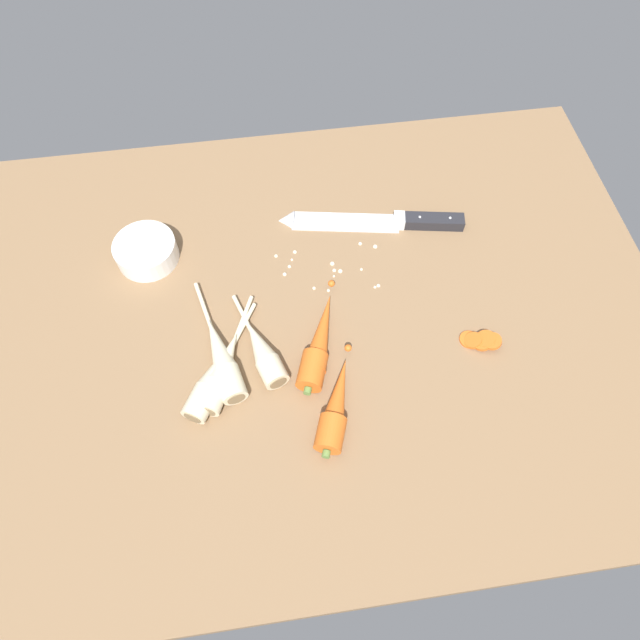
# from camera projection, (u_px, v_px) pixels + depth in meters

# --- Properties ---
(ground_plane) EXTENTS (1.20, 0.90, 0.04)m
(ground_plane) POSITION_uv_depth(u_px,v_px,m) (318.00, 320.00, 0.97)
(ground_plane) COLOR brown
(chefs_knife) EXTENTS (0.35, 0.09, 0.04)m
(chefs_knife) POSITION_uv_depth(u_px,v_px,m) (368.00, 221.00, 1.05)
(chefs_knife) COLOR silver
(chefs_knife) RESTS_ON ground_plane
(whole_carrot) EXTENTS (0.09, 0.20, 0.04)m
(whole_carrot) POSITION_uv_depth(u_px,v_px,m) (318.00, 343.00, 0.90)
(whole_carrot) COLOR #D6601E
(whole_carrot) RESTS_ON ground_plane
(whole_carrot_second) EXTENTS (0.09, 0.18, 0.04)m
(whole_carrot_second) POSITION_uv_depth(u_px,v_px,m) (336.00, 407.00, 0.85)
(whole_carrot_second) COLOR #D6601E
(whole_carrot_second) RESTS_ON ground_plane
(parsnip_front) EXTENTS (0.10, 0.21, 0.04)m
(parsnip_front) POSITION_uv_depth(u_px,v_px,m) (222.00, 371.00, 0.88)
(parsnip_front) COLOR beige
(parsnip_front) RESTS_ON ground_plane
(parsnip_mid_left) EXTENTS (0.08, 0.23, 0.04)m
(parsnip_mid_left) POSITION_uv_depth(u_px,v_px,m) (222.00, 358.00, 0.89)
(parsnip_mid_left) COLOR beige
(parsnip_mid_left) RESTS_ON ground_plane
(parsnip_mid_right) EXTENTS (0.08, 0.18, 0.04)m
(parsnip_mid_right) POSITION_uv_depth(u_px,v_px,m) (263.00, 352.00, 0.90)
(parsnip_mid_right) COLOR beige
(parsnip_mid_right) RESTS_ON ground_plane
(parsnip_back) EXTENTS (0.13, 0.21, 0.04)m
(parsnip_back) POSITION_uv_depth(u_px,v_px,m) (214.00, 377.00, 0.87)
(parsnip_back) COLOR beige
(parsnip_back) RESTS_ON ground_plane
(carrot_slice_stack) EXTENTS (0.06, 0.05, 0.03)m
(carrot_slice_stack) POSITION_uv_depth(u_px,v_px,m) (480.00, 340.00, 0.92)
(carrot_slice_stack) COLOR #D6601E
(carrot_slice_stack) RESTS_ON ground_plane
(prep_bowl) EXTENTS (0.11, 0.11, 0.04)m
(prep_bowl) POSITION_uv_depth(u_px,v_px,m) (146.00, 251.00, 1.00)
(prep_bowl) COLOR white
(prep_bowl) RESTS_ON ground_plane
(mince_crumbs) EXTENTS (0.19, 0.10, 0.01)m
(mince_crumbs) POSITION_uv_depth(u_px,v_px,m) (331.00, 265.00, 1.00)
(mince_crumbs) COLOR beige
(mince_crumbs) RESTS_ON ground_plane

